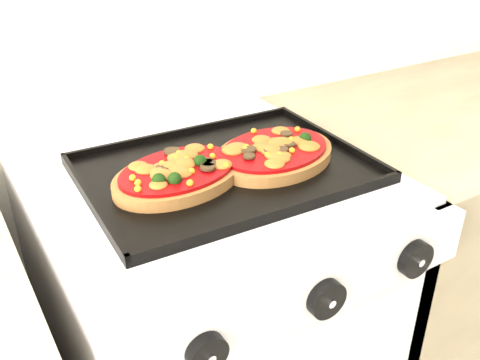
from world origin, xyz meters
TOP-DOWN VIEW (x-y plane):
  - stove at (0.04, 1.70)m, footprint 0.60×0.60m
  - control_panel at (0.04, 1.39)m, footprint 0.60×0.02m
  - knob_left at (-0.14, 1.37)m, footprint 0.05×0.02m
  - knob_center at (0.05, 1.37)m, footprint 0.06×0.02m
  - knob_right at (0.22, 1.37)m, footprint 0.06×0.02m
  - baking_tray at (0.06, 1.67)m, footprint 0.50×0.38m
  - pizza_left at (-0.03, 1.67)m, footprint 0.27×0.21m
  - pizza_right at (0.15, 1.65)m, footprint 0.27×0.23m

SIDE VIEW (x-z plane):
  - stove at x=0.04m, z-range 0.00..0.91m
  - control_panel at x=0.04m, z-range 0.81..0.90m
  - knob_left at x=-0.14m, z-range 0.83..0.88m
  - knob_center at x=0.05m, z-range 0.83..0.88m
  - knob_right at x=0.22m, z-range 0.82..0.89m
  - baking_tray at x=0.06m, z-range 0.91..0.93m
  - pizza_left at x=-0.03m, z-range 0.92..0.95m
  - pizza_right at x=0.15m, z-range 0.92..0.96m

